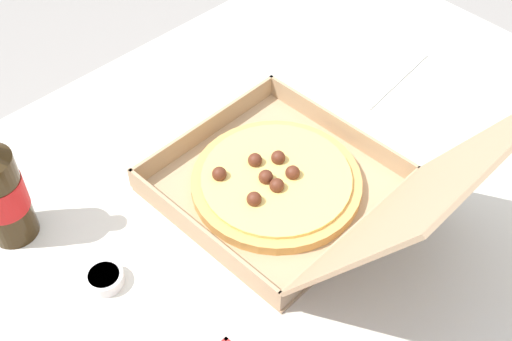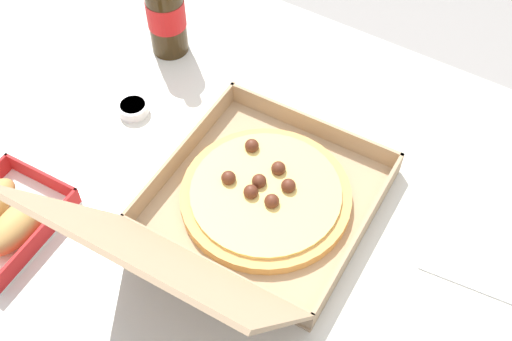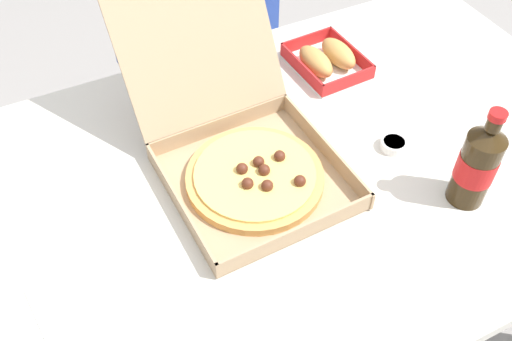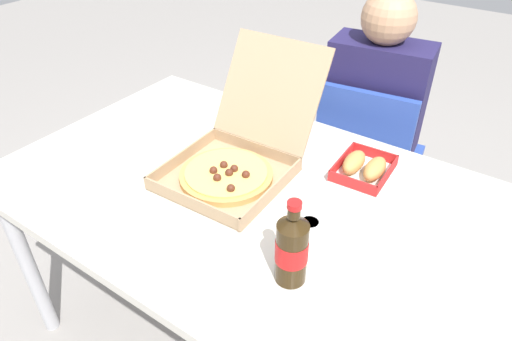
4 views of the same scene
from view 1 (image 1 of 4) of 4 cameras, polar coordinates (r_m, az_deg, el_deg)
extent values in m
cube|color=silver|center=(1.07, -1.52, -4.45)|extent=(1.49, 0.93, 0.03)
cylinder|color=#B7B7BC|center=(1.86, 5.79, 6.81)|extent=(0.05, 0.05, 0.69)
cube|color=tan|center=(1.10, 1.62, -1.38)|extent=(0.34, 0.34, 0.01)
cube|color=tan|center=(1.16, -4.25, 3.60)|extent=(0.33, 0.02, 0.04)
cube|color=tan|center=(1.17, 7.14, 3.67)|extent=(0.02, 0.33, 0.04)
cube|color=tan|center=(1.01, -4.75, -5.49)|extent=(0.02, 0.33, 0.04)
cube|color=tan|center=(1.02, 8.40, -5.33)|extent=(0.33, 0.02, 0.04)
cube|color=tan|center=(0.87, 14.05, -1.86)|extent=(0.34, 0.19, 0.29)
cylinder|color=tan|center=(1.09, 1.63, -0.96)|extent=(0.28, 0.28, 0.02)
cylinder|color=#EAC666|center=(1.08, 1.65, -0.53)|extent=(0.24, 0.24, 0.01)
sphere|color=#562819|center=(1.07, 3.14, -0.19)|extent=(0.02, 0.02, 0.02)
sphere|color=#562819|center=(1.10, 1.91, 1.11)|extent=(0.02, 0.02, 0.02)
sphere|color=#562819|center=(1.05, 1.79, -1.28)|extent=(0.02, 0.02, 0.02)
sphere|color=#562819|center=(1.03, -0.16, -2.45)|extent=(0.02, 0.02, 0.02)
sphere|color=#562819|center=(1.07, 0.84, -0.56)|extent=(0.02, 0.02, 0.02)
sphere|color=#562819|center=(1.07, -3.15, -0.29)|extent=(0.02, 0.02, 0.02)
sphere|color=#562819|center=(1.09, -0.08, 0.88)|extent=(0.02, 0.02, 0.02)
cylinder|color=#33230F|center=(1.05, -20.85, -2.17)|extent=(0.07, 0.07, 0.16)
cylinder|color=red|center=(1.04, -20.96, -1.88)|extent=(0.07, 0.07, 0.06)
cube|color=white|center=(1.35, 9.46, 8.80)|extent=(0.23, 0.17, 0.00)
cylinder|color=white|center=(1.00, -12.78, -8.97)|extent=(0.06, 0.06, 0.02)
cylinder|color=#DBBC66|center=(1.00, -12.84, -8.77)|extent=(0.05, 0.05, 0.01)
camera|label=2|loc=(0.83, 59.88, 31.79)|focal=44.96mm
camera|label=3|loc=(1.46, -11.64, 48.46)|focal=40.13mm
camera|label=4|loc=(1.36, -60.88, 27.09)|focal=32.13mm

